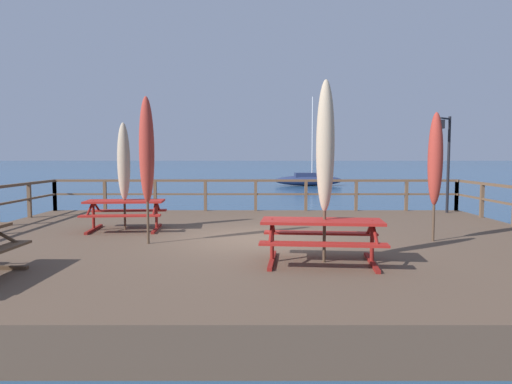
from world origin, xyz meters
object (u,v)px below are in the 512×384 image
picnic_table_front_right (125,208)px  lamp_post_hooked (446,149)px  patio_umbrella_short_mid (124,162)px  patio_umbrella_tall_back_right (436,160)px  sailboat_distant (309,180)px  patio_umbrella_tall_front (147,151)px  picnic_table_mid_centre (322,231)px  patio_umbrella_tall_mid_right (326,147)px

picnic_table_front_right → lamp_post_hooked: 10.35m
patio_umbrella_short_mid → patio_umbrella_tall_back_right: 7.47m
patio_umbrella_tall_back_right → sailboat_distant: 30.17m
patio_umbrella_tall_back_right → lamp_post_hooked: 5.60m
picnic_table_front_right → patio_umbrella_tall_front: patio_umbrella_tall_front is taller
picnic_table_mid_centre → patio_umbrella_tall_mid_right: 1.48m
patio_umbrella_tall_mid_right → sailboat_distant: (3.39, 32.15, -2.17)m
picnic_table_mid_centre → patio_umbrella_tall_back_right: (2.78, 2.12, 1.24)m
patio_umbrella_tall_mid_right → lamp_post_hooked: patio_umbrella_tall_mid_right is taller
patio_umbrella_tall_front → picnic_table_front_right: bearing=119.0°
patio_umbrella_tall_back_right → sailboat_distant: size_ratio=0.37×
patio_umbrella_tall_mid_right → sailboat_distant: 32.40m
picnic_table_front_right → patio_umbrella_tall_back_right: size_ratio=0.72×
picnic_table_front_right → patio_umbrella_tall_front: (1.02, -1.83, 1.44)m
patio_umbrella_tall_mid_right → lamp_post_hooked: (5.04, 7.14, 0.08)m
picnic_table_mid_centre → sailboat_distant: sailboat_distant is taller
patio_umbrella_tall_back_right → picnic_table_mid_centre: bearing=-142.7°
patio_umbrella_short_mid → lamp_post_hooked: size_ratio=0.85×
picnic_table_mid_centre → patio_umbrella_short_mid: size_ratio=0.81×
picnic_table_mid_centre → picnic_table_front_right: size_ratio=1.10×
picnic_table_front_right → lamp_post_hooked: lamp_post_hooked is taller
patio_umbrella_tall_front → patio_umbrella_short_mid: bearing=118.7°
picnic_table_front_right → lamp_post_hooked: (9.59, 3.56, 1.55)m
picnic_table_mid_centre → patio_umbrella_tall_mid_right: bearing=50.3°
picnic_table_mid_centre → patio_umbrella_short_mid: (-4.51, 3.70, 1.17)m
patio_umbrella_tall_front → sailboat_distant: bearing=77.2°
sailboat_distant → lamp_post_hooked: bearing=-86.2°
picnic_table_front_right → patio_umbrella_short_mid: size_ratio=0.74×
patio_umbrella_tall_front → sailboat_distant: (6.92, 30.41, -2.13)m
picnic_table_mid_centre → lamp_post_hooked: 8.96m
sailboat_distant → patio_umbrella_tall_back_right: bearing=-91.3°
picnic_table_front_right → sailboat_distant: bearing=74.5°
picnic_table_mid_centre → patio_umbrella_tall_mid_right: size_ratio=0.69×
patio_umbrella_tall_mid_right → sailboat_distant: size_ratio=0.41×
picnic_table_mid_centre → lamp_post_hooked: size_ratio=0.70×
sailboat_distant → patio_umbrella_tall_front: bearing=-102.8°
picnic_table_front_right → patio_umbrella_tall_mid_right: patio_umbrella_tall_mid_right is taller
lamp_post_hooked → sailboat_distant: bearing=93.8°
picnic_table_front_right → patio_umbrella_tall_mid_right: (4.55, -3.57, 1.48)m
patio_umbrella_short_mid → patio_umbrella_tall_front: size_ratio=0.87×
lamp_post_hooked → patio_umbrella_tall_mid_right: bearing=-125.3°
patio_umbrella_tall_front → lamp_post_hooked: lamp_post_hooked is taller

